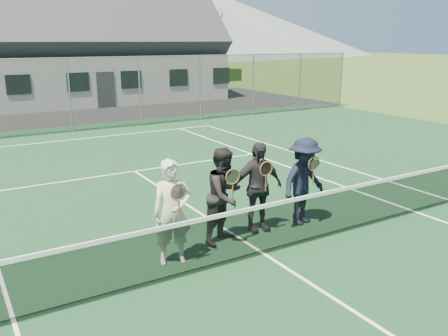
# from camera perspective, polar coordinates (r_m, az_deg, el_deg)

# --- Properties ---
(ground) EXTENTS (220.00, 220.00, 0.00)m
(ground) POSITION_cam_1_polar(r_m,az_deg,el_deg) (26.88, -21.06, 6.25)
(ground) COLOR #304D1B
(ground) RESTS_ON ground
(court_surface) EXTENTS (30.00, 30.00, 0.02)m
(court_surface) POSITION_cam_1_polar(r_m,az_deg,el_deg) (8.56, 4.87, -10.38)
(court_surface) COLOR #14381E
(court_surface) RESTS_ON ground
(hedge_row) EXTENTS (40.00, 1.20, 1.10)m
(hedge_row) POSITION_cam_1_polar(r_m,az_deg,el_deg) (38.63, -24.46, 9.16)
(hedge_row) COLOR black
(hedge_row) RESTS_ON ground
(hill_centre) EXTENTS (120.00, 120.00, 22.00)m
(hill_centre) POSITION_cam_1_polar(r_m,az_deg,el_deg) (104.42, -18.33, 18.45)
(hill_centre) COLOR #56685F
(hill_centre) RESTS_ON ground
(hill_east) EXTENTS (90.00, 90.00, 14.00)m
(hill_east) POSITION_cam_1_polar(r_m,az_deg,el_deg) (117.50, -0.60, 16.77)
(hill_east) COLOR #53645C
(hill_east) RESTS_ON ground
(court_markings) EXTENTS (11.03, 23.83, 0.01)m
(court_markings) POSITION_cam_1_polar(r_m,az_deg,el_deg) (8.55, 4.87, -10.29)
(court_markings) COLOR white
(court_markings) RESTS_ON court_surface
(tennis_net) EXTENTS (11.68, 0.08, 1.10)m
(tennis_net) POSITION_cam_1_polar(r_m,az_deg,el_deg) (8.35, 4.95, -7.10)
(tennis_net) COLOR slate
(tennis_net) RESTS_ON ground
(perimeter_fence) EXTENTS (30.07, 0.07, 3.02)m
(perimeter_fence) POSITION_cam_1_polar(r_m,az_deg,el_deg) (20.36, -18.06, 8.31)
(perimeter_fence) COLOR slate
(perimeter_fence) RESTS_ON ground
(clubhouse) EXTENTS (15.60, 8.20, 7.70)m
(clubhouse) POSITION_cam_1_polar(r_m,az_deg,el_deg) (31.42, -15.76, 15.15)
(clubhouse) COLOR silver
(clubhouse) RESTS_ON ground
(tree_c) EXTENTS (3.20, 3.20, 7.77)m
(tree_c) POSITION_cam_1_polar(r_m,az_deg,el_deg) (39.83, -22.54, 17.08)
(tree_c) COLOR #3D2516
(tree_c) RESTS_ON ground
(tree_d) EXTENTS (3.20, 3.20, 7.77)m
(tree_d) POSITION_cam_1_polar(r_m,az_deg,el_deg) (42.64, -8.54, 17.82)
(tree_d) COLOR #372214
(tree_d) RESTS_ON ground
(tree_e) EXTENTS (3.20, 3.20, 7.77)m
(tree_e) POSITION_cam_1_polar(r_m,az_deg,el_deg) (45.31, -1.18, 17.81)
(tree_e) COLOR #3D2A16
(tree_e) RESTS_ON ground
(player_a) EXTENTS (0.74, 0.58, 1.80)m
(player_a) POSITION_cam_1_polar(r_m,az_deg,el_deg) (7.96, -6.25, -5.31)
(player_a) COLOR beige
(player_a) RESTS_ON court_surface
(player_b) EXTENTS (1.07, 0.96, 1.80)m
(player_b) POSITION_cam_1_polar(r_m,az_deg,el_deg) (8.75, 0.10, -3.31)
(player_b) COLOR black
(player_b) RESTS_ON court_surface
(player_c) EXTENTS (1.10, 0.57, 1.80)m
(player_c) POSITION_cam_1_polar(r_m,az_deg,el_deg) (9.27, 4.05, -2.28)
(player_c) COLOR black
(player_c) RESTS_ON court_surface
(player_d) EXTENTS (1.27, 0.89, 1.80)m
(player_d) POSITION_cam_1_polar(r_m,az_deg,el_deg) (9.74, 9.59, -1.59)
(player_d) COLOR black
(player_d) RESTS_ON court_surface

